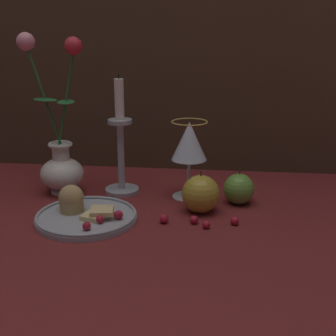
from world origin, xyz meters
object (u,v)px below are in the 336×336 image
Objects in this scene: plate_with_pastries at (84,212)px; apple_near_glass at (239,189)px; wine_glass at (189,144)px; candlestick at (121,150)px; apple_beside_vase at (201,194)px; vase at (60,155)px.

plate_with_pastries is 0.36m from apple_near_glass.
candlestick reaches higher than wine_glass.
apple_beside_vase is at bearing -71.02° from wine_glass.
apple_near_glass is at bearing -8.92° from candlestick.
candlestick is (0.15, 0.02, 0.01)m from vase.
wine_glass is 0.64× the size of candlestick.
plate_with_pastries is at bearing -57.58° from vase.
vase is at bearing -178.81° from wine_glass.
plate_with_pastries is 2.59× the size of apple_near_glass.
plate_with_pastries is 0.20m from candlestick.
vase is 0.20m from plate_with_pastries.
vase reaches higher than plate_with_pastries.
vase is 0.43m from apple_near_glass.
plate_with_pastries is at bearing -164.72° from apple_beside_vase.
apple_near_glass is at bearing 21.52° from plate_with_pastries.
wine_glass reaches higher than apple_beside_vase.
candlestick is at bearing 151.50° from apple_beside_vase.
candlestick reaches higher than apple_beside_vase.
apple_near_glass is (0.33, 0.13, 0.02)m from plate_with_pastries.
apple_beside_vase is (0.25, 0.07, 0.03)m from plate_with_pastries.
apple_near_glass is (0.09, 0.06, -0.01)m from apple_beside_vase.
wine_glass reaches higher than apple_near_glass.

